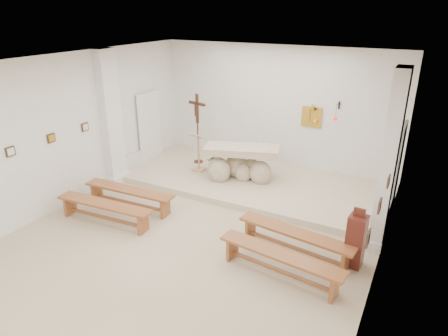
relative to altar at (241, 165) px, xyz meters
The scene contains 27 objects.
ground 3.45m from the altar, 84.70° to the right, with size 7.00×10.00×0.00m, color #CAB292.
wall_left 4.80m from the altar, 133.10° to the right, with size 0.02×10.00×3.50m, color white.
wall_right 5.24m from the altar, 41.73° to the right, with size 0.02×10.00×3.50m, color white.
wall_back 2.03m from the altar, 78.86° to the left, with size 7.00×0.02×3.50m, color white.
ceiling 4.51m from the altar, 84.70° to the right, with size 7.00×10.00×0.02m, color silver.
sanctuary_platform 0.57m from the altar, 18.75° to the left, with size 6.98×3.00×0.15m, color beige.
pilaster_left 3.57m from the altar, 155.49° to the right, with size 0.26×0.55×3.50m, color white.
pilaster_right 4.12m from the altar, 20.71° to the right, with size 0.26×0.55×3.50m, color white.
gold_wall_relief 2.36m from the altar, 48.95° to the left, with size 0.55×0.04×0.55m, color gold.
sanctuary_lamp 2.76m from the altar, 32.48° to the left, with size 0.11×0.36×0.44m.
station_frame_left_front 5.38m from the altar, 126.96° to the right, with size 0.03×0.20×0.20m, color #3C251A.
station_frame_left_mid 4.64m from the altar, 134.66° to the right, with size 0.03×0.20×0.20m, color #3C251A.
station_frame_left_rear 4.02m from the altar, 145.20° to the right, with size 0.03×0.20×0.20m, color #3C251A.
station_frame_right_front 5.77m from the altar, 47.93° to the right, with size 0.03×0.20×0.20m, color #3C251A.
station_frame_right_mid 5.09m from the altar, 40.16° to the right, with size 0.03×0.20×0.20m, color #3C251A.
station_frame_right_rear 4.53m from the altar, 30.09° to the right, with size 0.03×0.20×0.20m, color #3C251A.
radiator_left 3.20m from the altar, 167.46° to the right, with size 0.10×0.85×0.52m, color silver.
radiator_right 3.82m from the altar, 10.49° to the right, with size 0.10×0.85×0.52m, color silver.
altar is the anchor object (origin of this frame).
lectern 1.31m from the altar, behind, with size 0.41×0.36×1.09m.
crucifix_stand 1.89m from the altar, 162.19° to the left, with size 0.61×0.27×2.03m.
potted_plant 0.97m from the altar, 166.45° to the left, with size 0.40×0.35×0.45m, color #2A5E25.
donation_pedestal 4.12m from the altar, 34.09° to the right, with size 0.34×0.34×1.17m.
bench_left_front 3.00m from the altar, 124.81° to the right, with size 2.32×0.47×0.49m.
bench_right_front 3.40m from the altar, 46.45° to the right, with size 2.34×0.67×0.49m.
bench_left_second 3.70m from the altar, 117.61° to the right, with size 2.33×0.52×0.49m.
bench_right_second 4.03m from the altar, 54.43° to the right, with size 2.34×0.65×0.49m.
Camera 1 is at (3.89, -5.48, 4.43)m, focal length 32.00 mm.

